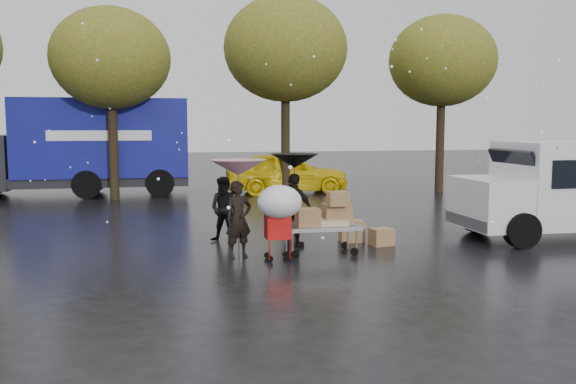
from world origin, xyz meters
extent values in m
plane|color=black|center=(0.00, 0.00, 0.00)|extent=(90.00, 90.00, 0.00)
imported|color=black|center=(-0.40, 0.08, 0.75)|extent=(0.63, 0.52, 1.50)
imported|color=black|center=(-0.51, 1.70, 0.72)|extent=(0.87, 0.79, 1.45)
imported|color=black|center=(0.88, 0.85, 0.78)|extent=(0.92, 0.92, 1.57)
cylinder|color=#4C4C4C|center=(-0.40, 0.08, 0.88)|extent=(0.02, 0.02, 1.76)
cone|color=#BF4E68|center=(-0.40, 0.08, 1.76)|extent=(1.11, 1.11, 0.30)
sphere|color=#4C4C4C|center=(-0.40, 0.08, 1.79)|extent=(0.06, 0.06, 0.06)
cylinder|color=#4C4C4C|center=(0.88, 0.85, 0.91)|extent=(0.02, 0.02, 1.83)
cone|color=black|center=(0.88, 0.85, 1.83)|extent=(1.01, 1.01, 0.30)
sphere|color=#4C4C4C|center=(0.88, 0.85, 1.86)|extent=(0.06, 0.06, 0.06)
cube|color=slate|center=(1.25, 0.06, 0.55)|extent=(1.50, 0.80, 0.08)
cylinder|color=slate|center=(0.50, 0.06, 0.80)|extent=(0.04, 0.04, 0.60)
cube|color=#92603F|center=(1.60, 0.16, 0.79)|extent=(0.55, 0.45, 0.40)
cube|color=#92603F|center=(0.95, -0.04, 0.77)|extent=(0.45, 0.40, 0.35)
cube|color=#92603F|center=(1.55, -0.09, 1.13)|extent=(0.40, 0.35, 0.28)
cube|color=#C1B086|center=(1.30, 0.06, 0.65)|extent=(0.90, 0.55, 0.12)
cylinder|color=black|center=(0.65, -0.26, 0.08)|extent=(0.16, 0.05, 0.16)
cylinder|color=black|center=(0.65, 0.38, 0.08)|extent=(0.16, 0.05, 0.16)
cylinder|color=black|center=(1.85, -0.26, 0.08)|extent=(0.16, 0.05, 0.16)
cylinder|color=black|center=(1.85, 0.38, 0.08)|extent=(0.16, 0.05, 0.16)
cube|color=#9F0B09|center=(0.30, -0.31, 0.65)|extent=(0.47, 0.41, 0.45)
cylinder|color=#9F0B09|center=(0.30, -0.50, 1.02)|extent=(0.42, 0.02, 0.02)
cylinder|color=#4C4C4C|center=(0.30, -0.50, 0.95)|extent=(0.02, 0.02, 0.60)
ellipsoid|color=white|center=(0.30, -0.50, 1.15)|extent=(0.84, 0.84, 0.63)
cylinder|color=black|center=(0.12, -0.47, 0.06)|extent=(0.12, 0.04, 0.12)
cylinder|color=black|center=(0.12, -0.15, 0.06)|extent=(0.12, 0.04, 0.12)
cylinder|color=black|center=(0.48, -0.47, 0.06)|extent=(0.12, 0.04, 0.12)
cylinder|color=black|center=(0.48, -0.15, 0.06)|extent=(0.12, 0.04, 0.12)
cube|color=white|center=(5.31, 0.68, 0.85)|extent=(1.20, 1.95, 1.10)
cube|color=black|center=(5.86, 0.68, 1.70)|extent=(0.37, 1.70, 0.67)
cube|color=slate|center=(4.76, 0.68, 0.45)|extent=(0.12, 1.90, 0.25)
cylinder|color=black|center=(5.51, -0.27, 0.38)|extent=(0.76, 0.28, 0.76)
cylinder|color=black|center=(5.51, 1.63, 0.38)|extent=(0.76, 0.28, 0.76)
cube|color=navy|center=(-3.97, 11.57, 2.10)|extent=(6.00, 2.50, 2.80)
cube|color=black|center=(-4.97, 11.57, 0.55)|extent=(8.00, 2.30, 0.35)
cube|color=white|center=(-3.97, 10.31, 2.20)|extent=(3.50, 0.03, 0.35)
cylinder|color=black|center=(-1.97, 10.42, 0.50)|extent=(1.00, 0.30, 1.00)
cylinder|color=black|center=(-1.97, 12.72, 0.50)|extent=(1.00, 0.30, 1.00)
cube|color=#92603F|center=(2.25, 1.18, 0.23)|extent=(0.55, 0.46, 0.47)
cube|color=#92603F|center=(2.75, 0.65, 0.18)|extent=(0.53, 0.45, 0.37)
imported|color=yellow|center=(2.67, 10.74, 0.79)|extent=(4.69, 2.03, 1.58)
cylinder|color=black|center=(-3.50, 10.00, 2.24)|extent=(0.32, 0.32, 4.48)
ellipsoid|color=#355819|center=(-3.50, 10.00, 4.80)|extent=(4.00, 4.00, 3.40)
cylinder|color=black|center=(2.50, 10.00, 2.45)|extent=(0.32, 0.32, 4.90)
ellipsoid|color=#355819|center=(2.50, 10.00, 5.25)|extent=(4.40, 4.40, 3.74)
cylinder|color=black|center=(8.50, 10.00, 2.31)|extent=(0.32, 0.32, 4.62)
ellipsoid|color=#355819|center=(8.50, 10.00, 4.95)|extent=(4.00, 4.00, 3.40)
camera|label=1|loc=(-1.79, -11.60, 2.60)|focal=38.00mm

